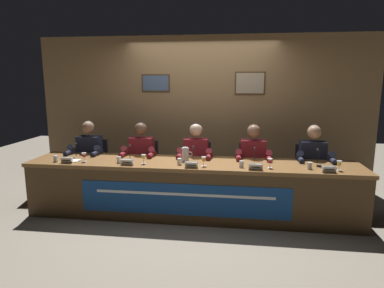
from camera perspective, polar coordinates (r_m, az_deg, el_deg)
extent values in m
plane|color=gray|center=(4.79, 0.00, -11.91)|extent=(12.00, 12.00, 0.00)
cube|color=#937047|center=(5.78, 1.77, 5.35)|extent=(5.72, 0.12, 2.60)
cube|color=#4C3319|center=(5.82, -6.24, 10.37)|extent=(0.49, 0.02, 0.30)
cube|color=slate|center=(5.81, -6.27, 10.37)|extent=(0.45, 0.01, 0.26)
cube|color=#4C3319|center=(5.66, 9.94, 10.26)|extent=(0.49, 0.02, 0.37)
cube|color=tan|center=(5.65, 9.94, 10.26)|extent=(0.45, 0.01, 0.33)
cube|color=brown|center=(4.56, 0.00, -3.40)|extent=(4.52, 0.80, 0.05)
cube|color=#4C341B|center=(4.31, -0.68, -9.51)|extent=(4.46, 0.04, 0.71)
cube|color=#4C341B|center=(5.41, -24.07, -6.23)|extent=(0.08, 0.72, 0.71)
cube|color=#4C341B|center=(4.91, 26.84, -8.17)|extent=(0.08, 0.72, 0.71)
cube|color=#19478C|center=(4.30, -1.51, -9.58)|extent=(2.71, 0.01, 0.42)
cube|color=white|center=(4.27, -1.52, -8.68)|extent=(2.31, 0.00, 0.04)
cylinder|color=black|center=(5.69, -16.62, -8.51)|extent=(0.44, 0.44, 0.02)
cylinder|color=black|center=(5.62, -16.74, -6.39)|extent=(0.05, 0.05, 0.42)
cube|color=#232328|center=(5.56, -16.86, -4.19)|extent=(0.44, 0.44, 0.03)
cube|color=#232328|center=(5.68, -16.17, -1.40)|extent=(0.40, 0.05, 0.44)
cylinder|color=black|center=(5.36, -19.26, -7.34)|extent=(0.10, 0.10, 0.47)
cylinder|color=black|center=(5.28, -17.30, -7.52)|extent=(0.10, 0.10, 0.47)
cylinder|color=black|center=(5.41, -18.73, -4.00)|extent=(0.13, 0.34, 0.13)
cylinder|color=black|center=(5.33, -16.80, -4.12)|extent=(0.13, 0.34, 0.13)
cube|color=#1E2338|center=(5.46, -17.16, -1.18)|extent=(0.36, 0.20, 0.48)
sphere|color=#8E664C|center=(5.38, -17.48, 2.68)|extent=(0.19, 0.19, 0.19)
sphere|color=gray|center=(5.40, -17.42, 2.86)|extent=(0.17, 0.17, 0.17)
cylinder|color=#1E2338|center=(5.46, -19.61, -1.12)|extent=(0.09, 0.30, 0.25)
cylinder|color=#1E2338|center=(5.29, -15.56, -1.27)|extent=(0.09, 0.30, 0.25)
cylinder|color=#1E2338|center=(5.32, -20.39, -1.39)|extent=(0.07, 0.24, 0.07)
cylinder|color=#1E2338|center=(5.14, -16.25, -1.56)|extent=(0.07, 0.24, 0.07)
cube|color=white|center=(4.78, -20.83, -2.64)|extent=(0.16, 0.03, 0.08)
cube|color=white|center=(4.81, -20.64, -2.55)|extent=(0.16, 0.03, 0.08)
cube|color=black|center=(4.78, -20.85, -2.65)|extent=(0.11, 0.01, 0.01)
cylinder|color=white|center=(4.80, -18.00, -2.87)|extent=(0.06, 0.06, 0.00)
cylinder|color=white|center=(4.80, -18.02, -2.52)|extent=(0.01, 0.01, 0.05)
cone|color=white|center=(4.78, -18.07, -1.82)|extent=(0.06, 0.06, 0.06)
cylinder|color=#B21E2D|center=(4.78, -18.06, -1.90)|extent=(0.04, 0.04, 0.04)
cylinder|color=silver|center=(4.93, -22.39, -2.33)|extent=(0.06, 0.06, 0.08)
cylinder|color=silver|center=(4.93, -22.37, -2.52)|extent=(0.05, 0.05, 0.05)
cylinder|color=black|center=(4.98, -19.89, -2.40)|extent=(0.06, 0.06, 0.02)
cylinder|color=black|center=(5.02, -19.63, -1.13)|extent=(0.01, 0.13, 0.18)
sphere|color=#2D2D2D|center=(5.06, -19.38, 0.02)|extent=(0.03, 0.03, 0.03)
cylinder|color=black|center=(5.41, -8.31, -9.18)|extent=(0.44, 0.44, 0.02)
cylinder|color=black|center=(5.33, -8.37, -6.96)|extent=(0.05, 0.05, 0.42)
cube|color=#232328|center=(5.27, -8.44, -4.65)|extent=(0.44, 0.44, 0.03)
cube|color=#232328|center=(5.40, -7.93, -1.69)|extent=(0.40, 0.05, 0.44)
cylinder|color=black|center=(5.04, -10.57, -8.05)|extent=(0.10, 0.10, 0.47)
cylinder|color=black|center=(4.99, -8.37, -8.20)|extent=(0.10, 0.10, 0.47)
cylinder|color=black|center=(5.10, -10.16, -4.48)|extent=(0.13, 0.34, 0.13)
cylinder|color=black|center=(5.04, -7.99, -4.59)|extent=(0.13, 0.34, 0.13)
cube|color=maroon|center=(5.17, -8.62, -1.48)|extent=(0.36, 0.20, 0.48)
sphere|color=brown|center=(5.09, -8.81, 2.60)|extent=(0.19, 0.19, 0.19)
sphere|color=black|center=(5.10, -8.76, 2.79)|extent=(0.17, 0.17, 0.17)
cylinder|color=maroon|center=(5.14, -11.19, -1.42)|extent=(0.09, 0.30, 0.25)
cylinder|color=maroon|center=(5.02, -6.64, -1.58)|extent=(0.09, 0.30, 0.25)
cylinder|color=maroon|center=(4.99, -11.78, -1.73)|extent=(0.07, 0.24, 0.07)
cylinder|color=maroon|center=(4.86, -7.10, -1.90)|extent=(0.07, 0.24, 0.07)
cube|color=white|center=(4.45, -11.18, -3.11)|extent=(0.17, 0.03, 0.08)
cube|color=white|center=(4.48, -11.04, -3.01)|extent=(0.17, 0.03, 0.08)
cube|color=black|center=(4.44, -11.19, -3.12)|extent=(0.12, 0.01, 0.01)
cylinder|color=white|center=(4.51, -8.30, -3.32)|extent=(0.06, 0.06, 0.00)
cylinder|color=white|center=(4.50, -8.31, -2.96)|extent=(0.01, 0.01, 0.05)
cone|color=white|center=(4.49, -8.33, -2.22)|extent=(0.06, 0.06, 0.06)
cylinder|color=yellow|center=(4.49, -8.33, -2.30)|extent=(0.04, 0.04, 0.04)
cylinder|color=silver|center=(4.60, -12.44, -2.66)|extent=(0.06, 0.06, 0.08)
cylinder|color=silver|center=(4.60, -12.44, -2.87)|extent=(0.05, 0.05, 0.05)
cylinder|color=black|center=(4.65, -11.03, -2.86)|extent=(0.06, 0.06, 0.02)
cylinder|color=black|center=(4.69, -10.84, -1.49)|extent=(0.01, 0.13, 0.18)
sphere|color=#2D2D2D|center=(4.73, -10.63, -0.27)|extent=(0.03, 0.03, 0.03)
cylinder|color=black|center=(5.25, 0.73, -9.70)|extent=(0.44, 0.44, 0.02)
cylinder|color=black|center=(5.17, 0.74, -7.41)|extent=(0.05, 0.05, 0.42)
cube|color=#232328|center=(5.11, 0.74, -5.04)|extent=(0.44, 0.44, 0.03)
cube|color=#232328|center=(5.24, 1.01, -1.97)|extent=(0.40, 0.05, 0.44)
cylinder|color=black|center=(4.86, -0.95, -8.62)|extent=(0.10, 0.10, 0.47)
cylinder|color=black|center=(4.83, 1.43, -8.72)|extent=(0.10, 0.10, 0.47)
cylinder|color=black|center=(4.91, -0.70, -4.90)|extent=(0.13, 0.34, 0.13)
cylinder|color=black|center=(4.89, 1.63, -4.99)|extent=(0.13, 0.34, 0.13)
cube|color=maroon|center=(5.00, 0.71, -1.77)|extent=(0.36, 0.20, 0.48)
sphere|color=beige|center=(4.92, 0.69, 2.45)|extent=(0.19, 0.19, 0.19)
sphere|color=black|center=(4.93, 0.72, 2.64)|extent=(0.17, 0.17, 0.17)
cylinder|color=maroon|center=(4.93, -1.85, -1.73)|extent=(0.09, 0.30, 0.25)
cylinder|color=maroon|center=(4.88, 3.02, -1.87)|extent=(0.09, 0.30, 0.25)
cylinder|color=maroon|center=(4.78, -2.17, -2.06)|extent=(0.07, 0.24, 0.07)
cylinder|color=maroon|center=(4.72, 2.86, -2.21)|extent=(0.07, 0.24, 0.07)
cube|color=white|center=(4.22, -0.14, -3.64)|extent=(0.17, 0.03, 0.08)
cube|color=white|center=(4.25, -0.07, -3.53)|extent=(0.17, 0.03, 0.08)
cube|color=black|center=(4.22, -0.14, -3.65)|extent=(0.12, 0.01, 0.01)
cylinder|color=white|center=(4.33, 2.01, -3.79)|extent=(0.06, 0.06, 0.00)
cylinder|color=white|center=(4.33, 2.01, -3.41)|extent=(0.01, 0.01, 0.05)
cone|color=white|center=(4.31, 2.02, -2.64)|extent=(0.06, 0.06, 0.06)
cylinder|color=orange|center=(4.31, 2.02, -2.72)|extent=(0.04, 0.04, 0.04)
cylinder|color=silver|center=(4.40, -2.17, -3.01)|extent=(0.06, 0.06, 0.08)
cylinder|color=silver|center=(4.41, -2.17, -3.22)|extent=(0.05, 0.05, 0.05)
cylinder|color=black|center=(4.47, 0.06, -3.23)|extent=(0.06, 0.06, 0.02)
cylinder|color=black|center=(4.50, 0.17, -1.80)|extent=(0.01, 0.13, 0.18)
sphere|color=#2D2D2D|center=(4.55, 0.27, -0.52)|extent=(0.03, 0.03, 0.03)
cylinder|color=black|center=(5.22, 10.12, -9.98)|extent=(0.44, 0.44, 0.02)
cylinder|color=black|center=(5.15, 10.20, -7.69)|extent=(0.05, 0.05, 0.42)
cube|color=#232328|center=(5.08, 10.29, -5.31)|extent=(0.44, 0.44, 0.03)
cube|color=#232328|center=(5.22, 10.28, -2.22)|extent=(0.40, 0.05, 0.44)
cylinder|color=black|center=(4.81, 9.18, -8.95)|extent=(0.10, 0.10, 0.47)
cylinder|color=black|center=(4.82, 11.58, -8.99)|extent=(0.10, 0.10, 0.47)
cylinder|color=black|center=(4.87, 9.23, -5.20)|extent=(0.13, 0.34, 0.13)
cylinder|color=black|center=(4.88, 11.59, -5.24)|extent=(0.13, 0.34, 0.13)
cube|color=maroon|center=(4.98, 10.42, -2.03)|extent=(0.36, 0.20, 0.48)
sphere|color=#8E664C|center=(4.89, 10.58, 2.21)|extent=(0.19, 0.19, 0.19)
sphere|color=#331E0F|center=(4.90, 10.58, 2.41)|extent=(0.17, 0.17, 0.17)
cylinder|color=maroon|center=(4.87, 8.01, -2.00)|extent=(0.09, 0.30, 0.25)
cylinder|color=maroon|center=(4.89, 12.94, -2.11)|extent=(0.09, 0.30, 0.25)
cylinder|color=maroon|center=(4.71, 8.02, -2.35)|extent=(0.07, 0.24, 0.07)
cylinder|color=maroon|center=(4.73, 13.12, -2.46)|extent=(0.07, 0.24, 0.07)
cube|color=white|center=(4.20, 10.89, -3.92)|extent=(0.17, 0.03, 0.08)
cube|color=white|center=(4.23, 10.87, -3.80)|extent=(0.17, 0.03, 0.08)
cube|color=black|center=(4.20, 10.90, -3.93)|extent=(0.12, 0.01, 0.01)
cylinder|color=white|center=(4.35, 13.22, -4.00)|extent=(0.06, 0.06, 0.00)
cylinder|color=white|center=(4.35, 13.24, -3.63)|extent=(0.01, 0.01, 0.05)
cone|color=white|center=(4.33, 13.27, -2.86)|extent=(0.06, 0.06, 0.06)
cylinder|color=#B21E2D|center=(4.33, 13.27, -2.94)|extent=(0.04, 0.04, 0.04)
cylinder|color=silver|center=(4.31, 8.51, -3.43)|extent=(0.06, 0.06, 0.08)
cylinder|color=silver|center=(4.31, 8.51, -3.65)|extent=(0.05, 0.05, 0.05)
cylinder|color=black|center=(4.45, 10.73, -3.49)|extent=(0.06, 0.06, 0.02)
cylinder|color=black|center=(4.48, 10.73, -2.05)|extent=(0.01, 0.13, 0.18)
sphere|color=#2D2D2D|center=(4.53, 10.73, -0.76)|extent=(0.03, 0.03, 0.03)
cylinder|color=black|center=(5.33, 19.37, -10.00)|extent=(0.44, 0.44, 0.02)
cylinder|color=black|center=(5.26, 19.52, -7.76)|extent=(0.05, 0.05, 0.42)
cube|color=#232328|center=(5.19, 19.68, -5.42)|extent=(0.44, 0.44, 0.03)
cube|color=#232328|center=(5.32, 19.40, -2.40)|extent=(0.40, 0.05, 0.44)
cylinder|color=black|center=(4.91, 19.20, -9.01)|extent=(0.10, 0.10, 0.47)
cylinder|color=black|center=(4.96, 21.49, -8.99)|extent=(0.10, 0.10, 0.47)
cylinder|color=black|center=(4.97, 19.06, -5.34)|extent=(0.13, 0.34, 0.13)
cylinder|color=black|center=(5.01, 21.31, -5.35)|extent=(0.13, 0.34, 0.13)
cube|color=#1E2338|center=(5.09, 19.96, -2.22)|extent=(0.36, 0.20, 0.48)
sphere|color=tan|center=(5.00, 20.29, 1.92)|extent=(0.19, 0.19, 0.19)
sphere|color=gray|center=(5.02, 20.26, 2.12)|extent=(0.17, 0.17, 0.17)
cylinder|color=#1E2338|center=(4.95, 17.84, -2.21)|extent=(0.09, 0.30, 0.25)
cylinder|color=#1E2338|center=(5.04, 22.55, -2.29)|extent=(0.09, 0.30, 0.25)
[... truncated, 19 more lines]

